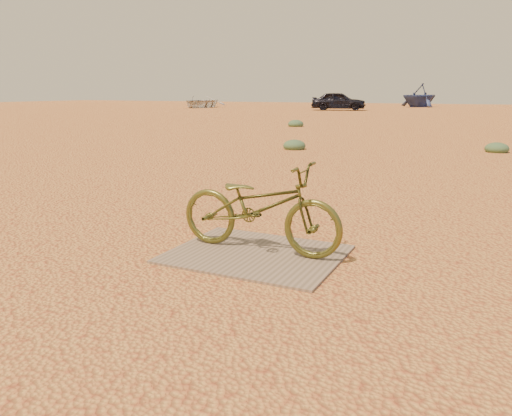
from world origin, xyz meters
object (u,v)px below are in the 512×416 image
at_px(bicycle, 260,207).
at_px(boat_near_left, 200,102).
at_px(boat_far_left, 419,95).
at_px(plywood_board, 256,254).
at_px(car, 339,101).

relative_size(bicycle, boat_near_left, 0.32).
relative_size(bicycle, boat_far_left, 0.39).
xyz_separation_m(plywood_board, boat_far_left, (-5.09, 45.95, 1.09)).
bearing_deg(plywood_board, car, 105.41).
distance_m(plywood_board, boat_near_left, 42.57).
bearing_deg(boat_near_left, bicycle, -65.47).
bearing_deg(boat_near_left, car, -12.01).
relative_size(bicycle, car, 0.38).
bearing_deg(boat_near_left, plywood_board, -65.53).
height_order(bicycle, boat_near_left, boat_near_left).
height_order(boat_near_left, boat_far_left, boat_far_left).
bearing_deg(bicycle, plywood_board, -176.04).
bearing_deg(bicycle, boat_far_left, 5.93).
height_order(car, boat_near_left, car).
bearing_deg(boat_far_left, boat_near_left, -115.41).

